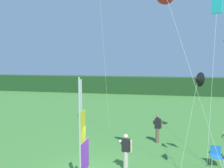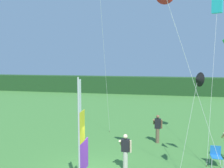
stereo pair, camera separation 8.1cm
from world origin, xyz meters
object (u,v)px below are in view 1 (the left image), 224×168
at_px(person_mid_field, 126,151).
at_px(kite_black_delta_1, 198,80).
at_px(folding_chair, 216,154).
at_px(person_far_left, 157,128).
at_px(banner_flag, 83,139).
at_px(kite_cyan_box_3, 217,6).

relative_size(person_mid_field, kite_black_delta_1, 0.37).
relative_size(person_mid_field, folding_chair, 1.85).
height_order(person_mid_field, person_far_left, person_far_left).
distance_m(person_far_left, folding_chair, 3.76).
relative_size(person_far_left, folding_chair, 1.91).
xyz_separation_m(banner_flag, kite_black_delta_1, (4.36, 3.25, 1.98)).
bearing_deg(kite_black_delta_1, person_mid_field, -162.07).
distance_m(person_mid_field, person_far_left, 4.13).
distance_m(kite_black_delta_1, kite_cyan_box_3, 4.96).
distance_m(person_far_left, kite_black_delta_1, 4.63).
relative_size(kite_black_delta_1, kite_cyan_box_3, 0.53).
distance_m(banner_flag, person_far_left, 6.78).
bearing_deg(person_far_left, folding_chair, -42.65).
distance_m(person_mid_field, kite_cyan_box_3, 9.13).
xyz_separation_m(banner_flag, kite_cyan_box_3, (5.65, 6.16, 5.78)).
xyz_separation_m(banner_flag, folding_chair, (5.35, 3.62, -1.57)).
relative_size(banner_flag, kite_cyan_box_3, 0.52).
bearing_deg(banner_flag, kite_cyan_box_3, 47.47).
bearing_deg(kite_cyan_box_3, folding_chair, -96.82).
height_order(banner_flag, person_mid_field, banner_flag).
distance_m(banner_flag, kite_cyan_box_3, 10.16).
xyz_separation_m(folding_chair, kite_black_delta_1, (-0.99, -0.37, 3.55)).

